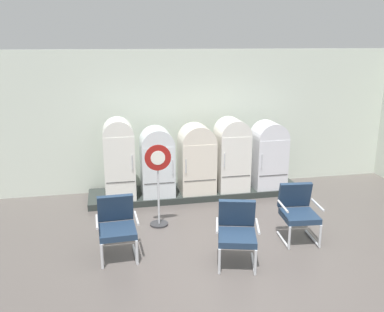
% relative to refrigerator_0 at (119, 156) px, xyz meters
% --- Properties ---
extents(ground, '(12.00, 10.00, 0.05)m').
position_rel_refrigerator_0_xyz_m(ground, '(1.57, -2.91, -0.99)').
color(ground, '#534B48').
extents(back_wall, '(11.76, 0.12, 2.98)m').
position_rel_refrigerator_0_xyz_m(back_wall, '(1.57, 0.75, 0.54)').
color(back_wall, silver).
rests_on(back_wall, ground).
extents(display_plinth, '(4.43, 0.95, 0.13)m').
position_rel_refrigerator_0_xyz_m(display_plinth, '(1.57, 0.12, -0.90)').
color(display_plinth, '#2B312E').
rests_on(display_plinth, ground).
extents(refrigerator_0, '(0.59, 0.66, 1.58)m').
position_rel_refrigerator_0_xyz_m(refrigerator_0, '(0.00, 0.00, 0.00)').
color(refrigerator_0, white).
rests_on(refrigerator_0, display_plinth).
extents(refrigerator_1, '(0.64, 0.66, 1.37)m').
position_rel_refrigerator_0_xyz_m(refrigerator_1, '(0.75, -0.00, -0.12)').
color(refrigerator_1, white).
rests_on(refrigerator_1, display_plinth).
extents(refrigerator_2, '(0.70, 0.66, 1.40)m').
position_rel_refrigerator_0_xyz_m(refrigerator_2, '(1.56, 0.00, -0.11)').
color(refrigerator_2, silver).
rests_on(refrigerator_2, display_plinth).
extents(refrigerator_3, '(0.63, 0.70, 1.49)m').
position_rel_refrigerator_0_xyz_m(refrigerator_3, '(2.31, 0.02, -0.05)').
color(refrigerator_3, white).
rests_on(refrigerator_3, display_plinth).
extents(refrigerator_4, '(0.66, 0.64, 1.40)m').
position_rel_refrigerator_0_xyz_m(refrigerator_4, '(3.11, -0.01, -0.10)').
color(refrigerator_4, white).
rests_on(refrigerator_4, display_plinth).
extents(armchair_left, '(0.62, 0.67, 0.91)m').
position_rel_refrigerator_0_xyz_m(armchair_left, '(-0.13, -2.15, -0.47)').
color(armchair_left, silver).
rests_on(armchair_left, ground).
extents(armchair_right, '(0.65, 0.70, 0.91)m').
position_rel_refrigerator_0_xyz_m(armchair_right, '(2.76, -2.18, -0.47)').
color(armchair_right, silver).
rests_on(armchair_right, ground).
extents(armchair_center, '(0.71, 0.77, 0.91)m').
position_rel_refrigerator_0_xyz_m(armchair_center, '(1.56, -2.70, -0.47)').
color(armchair_center, silver).
rests_on(armchair_center, ground).
extents(sign_stand, '(0.45, 0.32, 1.46)m').
position_rel_refrigerator_0_xyz_m(sign_stand, '(0.61, -1.23, -0.26)').
color(sign_stand, '#2D2D30').
rests_on(sign_stand, ground).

